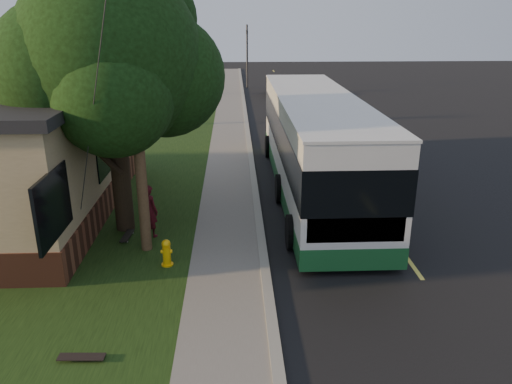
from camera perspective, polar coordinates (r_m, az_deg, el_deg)
ground at (r=13.63m, az=0.94°, el=-8.36°), size 120.00×120.00×0.00m
road at (r=23.41m, az=9.29°, el=3.57°), size 8.00×80.00×0.01m
curb at (r=22.92m, az=-0.56°, el=3.63°), size 0.25×80.00×0.12m
sidewalk at (r=22.91m, az=-3.06°, el=3.55°), size 2.00×80.00×0.08m
grass_verge at (r=23.21m, az=-11.75°, el=3.36°), size 5.00×80.00×0.07m
fire_hydrant at (r=13.54m, az=-10.18°, el=-6.84°), size 0.32×0.32×0.74m
utility_pole at (r=13.36m, az=-13.80°, el=11.50°), size 2.86×3.21×9.07m
leafy_tree at (r=15.10m, az=-16.12°, el=14.24°), size 6.30×6.00×7.80m
bare_tree_near at (r=30.43m, az=-7.86°, el=11.50°), size 1.38×1.21×4.31m
bare_tree_far at (r=42.29m, az=-5.74°, el=13.66°), size 1.38×1.21×4.03m
traffic_signal at (r=46.13m, az=-1.02°, el=15.70°), size 0.18×0.22×5.50m
transit_bus at (r=18.68m, az=6.80°, el=5.69°), size 3.09×13.38×3.61m
skateboarder at (r=15.19m, az=-12.07°, el=-2.11°), size 0.70×0.66×1.62m
skateboard_main at (r=15.49m, az=-14.51°, el=-4.88°), size 0.29×0.91×0.08m
skateboard_spare at (r=10.74m, az=-19.32°, el=-17.39°), size 0.92×0.27×0.09m
dumpster at (r=22.87m, az=-19.06°, el=4.19°), size 1.85×1.68×1.34m
distant_car at (r=41.55m, az=2.95°, el=11.97°), size 2.55×4.99×1.63m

